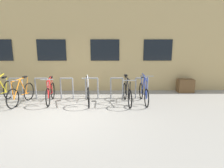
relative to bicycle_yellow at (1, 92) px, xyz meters
The scene contains 10 objects.
ground_plane 3.02m from the bicycle_yellow, 27.58° to the right, with size 42.00×42.00×0.00m, color #9E998E.
storefront_building 5.72m from the bicycle_yellow, 58.70° to the left, with size 28.00×5.14×5.95m.
bike_rack 2.40m from the bicycle_yellow, 12.38° to the left, with size 6.53×0.05×0.86m.
bicycle_yellow is the anchor object (origin of this frame).
bicycle_red 1.83m from the bicycle_yellow, ahead, with size 0.44×1.65×0.98m.
bicycle_orange 0.83m from the bicycle_yellow, ahead, with size 0.44×1.69×0.99m.
bicycle_blue 5.33m from the bicycle_yellow, ahead, with size 0.44×1.69×1.11m.
bicycle_white 3.25m from the bicycle_yellow, ahead, with size 0.44×1.80×1.05m.
bicycle_black 4.70m from the bicycle_yellow, ahead, with size 0.44×1.74×1.03m.
planter_box 7.65m from the bicycle_yellow, 11.04° to the left, with size 0.70×0.44×0.60m, color brown.
Camera 1 is at (1.38, -5.48, 2.16)m, focal length 30.31 mm.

